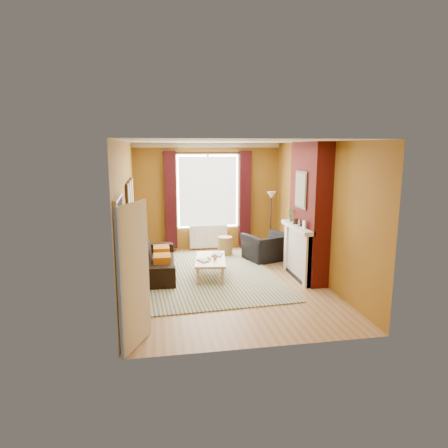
{
  "coord_description": "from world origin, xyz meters",
  "views": [
    {
      "loc": [
        -1.38,
        -7.62,
        2.7
      ],
      "look_at": [
        0.0,
        0.25,
        1.15
      ],
      "focal_mm": 32.0,
      "sensor_mm": 36.0,
      "label": 1
    }
  ],
  "objects_px": {
    "armchair": "(267,247)",
    "coffee_table": "(210,260)",
    "sofa": "(155,260)",
    "floor_lamp": "(271,205)",
    "wicker_stool": "(225,246)"
  },
  "relations": [
    {
      "from": "sofa",
      "to": "coffee_table",
      "type": "xyz_separation_m",
      "value": [
        1.15,
        -0.42,
        0.05
      ]
    },
    {
      "from": "sofa",
      "to": "coffee_table",
      "type": "bearing_deg",
      "value": -108.81
    },
    {
      "from": "sofa",
      "to": "armchair",
      "type": "bearing_deg",
      "value": -75.59
    },
    {
      "from": "sofa",
      "to": "coffee_table",
      "type": "relative_size",
      "value": 1.67
    },
    {
      "from": "armchair",
      "to": "coffee_table",
      "type": "height_order",
      "value": "armchair"
    },
    {
      "from": "armchair",
      "to": "wicker_stool",
      "type": "xyz_separation_m",
      "value": [
        -0.92,
        0.64,
        -0.09
      ]
    },
    {
      "from": "coffee_table",
      "to": "wicker_stool",
      "type": "relative_size",
      "value": 2.76
    },
    {
      "from": "floor_lamp",
      "to": "wicker_stool",
      "type": "bearing_deg",
      "value": -176.65
    },
    {
      "from": "armchair",
      "to": "floor_lamp",
      "type": "relative_size",
      "value": 0.62
    },
    {
      "from": "armchair",
      "to": "floor_lamp",
      "type": "bearing_deg",
      "value": -132.27
    },
    {
      "from": "sofa",
      "to": "armchair",
      "type": "relative_size",
      "value": 2.17
    },
    {
      "from": "armchair",
      "to": "coffee_table",
      "type": "bearing_deg",
      "value": 14.51
    },
    {
      "from": "coffee_table",
      "to": "floor_lamp",
      "type": "distance_m",
      "value": 2.67
    },
    {
      "from": "coffee_table",
      "to": "wicker_stool",
      "type": "xyz_separation_m",
      "value": [
        0.61,
        1.68,
        -0.13
      ]
    },
    {
      "from": "wicker_stool",
      "to": "armchair",
      "type": "bearing_deg",
      "value": -34.8
    }
  ]
}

